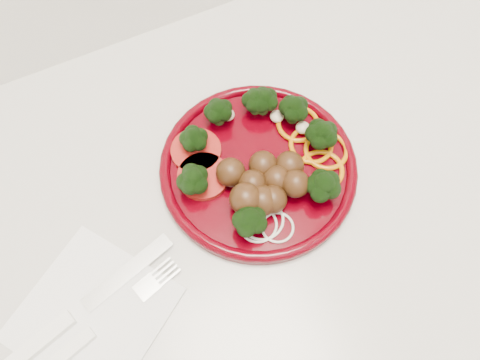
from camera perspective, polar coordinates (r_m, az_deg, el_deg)
name	(u,v)px	position (r m, az deg, el deg)	size (l,w,h in m)	color
counter	(301,257)	(1.02, 7.48, -9.28)	(2.40, 0.60, 0.90)	silver
plate	(259,163)	(0.57, 2.37, 2.08)	(0.24, 0.24, 0.05)	#410007
napkin	(93,313)	(0.55, -17.48, -15.21)	(0.15, 0.15, 0.00)	white
knife	(67,320)	(0.55, -20.31, -15.75)	(0.21, 0.07, 0.01)	silver
fork	(79,343)	(0.54, -19.00, -18.30)	(0.19, 0.07, 0.01)	white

